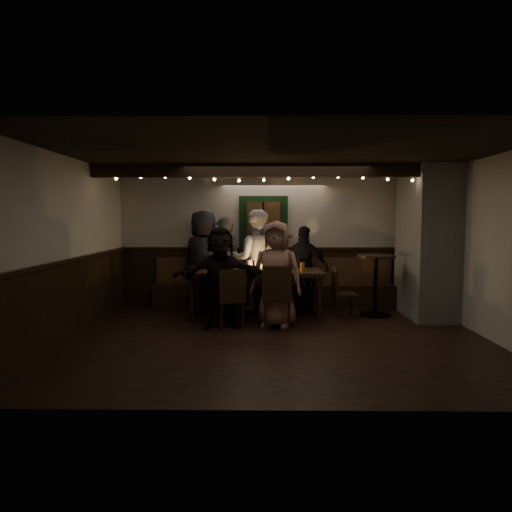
{
  "coord_description": "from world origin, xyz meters",
  "views": [
    {
      "loc": [
        -0.24,
        -6.47,
        1.73
      ],
      "look_at": [
        -0.33,
        1.6,
        1.05
      ],
      "focal_mm": 32.0,
      "sensor_mm": 36.0,
      "label": 1
    }
  ],
  "objects_px": {
    "chair_near_right": "(277,294)",
    "person_e": "(304,268)",
    "dining_table": "(256,274)",
    "person_d": "(277,268)",
    "chair_near_left": "(231,295)",
    "high_top": "(376,277)",
    "person_c": "(256,260)",
    "person_a": "(204,260)",
    "person_g": "(276,274)",
    "person_f": "(221,277)",
    "person_b": "(224,263)",
    "chair_end": "(340,289)"
  },
  "relations": [
    {
      "from": "high_top",
      "to": "person_a",
      "type": "xyz_separation_m",
      "value": [
        -3.11,
        0.56,
        0.26
      ]
    },
    {
      "from": "person_a",
      "to": "person_g",
      "type": "relative_size",
      "value": 1.11
    },
    {
      "from": "chair_near_left",
      "to": "chair_near_right",
      "type": "relative_size",
      "value": 0.94
    },
    {
      "from": "chair_near_right",
      "to": "person_d",
      "type": "relative_size",
      "value": 0.63
    },
    {
      "from": "person_b",
      "to": "person_c",
      "type": "relative_size",
      "value": 0.93
    },
    {
      "from": "person_b",
      "to": "person_f",
      "type": "relative_size",
      "value": 1.1
    },
    {
      "from": "person_b",
      "to": "person_f",
      "type": "distance_m",
      "value": 1.44
    },
    {
      "from": "chair_near_left",
      "to": "person_f",
      "type": "xyz_separation_m",
      "value": [
        -0.17,
        0.06,
        0.27
      ]
    },
    {
      "from": "chair_near_right",
      "to": "chair_end",
      "type": "relative_size",
      "value": 1.15
    },
    {
      "from": "dining_table",
      "to": "chair_near_left",
      "type": "relative_size",
      "value": 2.45
    },
    {
      "from": "chair_near_left",
      "to": "person_g",
      "type": "bearing_deg",
      "value": 8.53
    },
    {
      "from": "high_top",
      "to": "person_e",
      "type": "distance_m",
      "value": 1.31
    },
    {
      "from": "person_d",
      "to": "chair_near_left",
      "type": "bearing_deg",
      "value": 51.71
    },
    {
      "from": "dining_table",
      "to": "person_g",
      "type": "xyz_separation_m",
      "value": [
        0.33,
        -0.73,
        0.09
      ]
    },
    {
      "from": "chair_near_left",
      "to": "person_c",
      "type": "xyz_separation_m",
      "value": [
        0.37,
        1.46,
        0.41
      ]
    },
    {
      "from": "chair_near_right",
      "to": "person_e",
      "type": "distance_m",
      "value": 1.67
    },
    {
      "from": "chair_near_left",
      "to": "person_e",
      "type": "distance_m",
      "value": 1.97
    },
    {
      "from": "person_d",
      "to": "person_e",
      "type": "distance_m",
      "value": 0.51
    },
    {
      "from": "chair_near_left",
      "to": "chair_end",
      "type": "height_order",
      "value": "chair_near_left"
    },
    {
      "from": "person_e",
      "to": "person_g",
      "type": "relative_size",
      "value": 0.94
    },
    {
      "from": "person_a",
      "to": "person_b",
      "type": "xyz_separation_m",
      "value": [
        0.38,
        -0.03,
        -0.06
      ]
    },
    {
      "from": "chair_near_left",
      "to": "person_b",
      "type": "relative_size",
      "value": 0.54
    },
    {
      "from": "person_a",
      "to": "chair_near_right",
      "type": "bearing_deg",
      "value": 148.79
    },
    {
      "from": "chair_end",
      "to": "person_g",
      "type": "height_order",
      "value": "person_g"
    },
    {
      "from": "chair_near_right",
      "to": "high_top",
      "type": "xyz_separation_m",
      "value": [
        1.77,
        1.05,
        0.12
      ]
    },
    {
      "from": "chair_near_right",
      "to": "person_d",
      "type": "xyz_separation_m",
      "value": [
        0.05,
        1.59,
        0.23
      ]
    },
    {
      "from": "dining_table",
      "to": "person_b",
      "type": "relative_size",
      "value": 1.31
    },
    {
      "from": "chair_end",
      "to": "dining_table",
      "type": "bearing_deg",
      "value": 179.12
    },
    {
      "from": "person_c",
      "to": "person_d",
      "type": "height_order",
      "value": "person_c"
    },
    {
      "from": "high_top",
      "to": "person_g",
      "type": "distance_m",
      "value": 1.98
    },
    {
      "from": "person_d",
      "to": "dining_table",
      "type": "bearing_deg",
      "value": 48.17
    },
    {
      "from": "person_d",
      "to": "person_g",
      "type": "height_order",
      "value": "person_g"
    },
    {
      "from": "chair_near_right",
      "to": "high_top",
      "type": "distance_m",
      "value": 2.06
    },
    {
      "from": "chair_near_right",
      "to": "person_f",
      "type": "bearing_deg",
      "value": 170.77
    },
    {
      "from": "chair_near_right",
      "to": "person_g",
      "type": "bearing_deg",
      "value": 93.44
    },
    {
      "from": "chair_near_right",
      "to": "chair_end",
      "type": "xyz_separation_m",
      "value": [
        1.12,
        0.9,
        -0.07
      ]
    },
    {
      "from": "chair_near_right",
      "to": "person_f",
      "type": "height_order",
      "value": "person_f"
    },
    {
      "from": "chair_near_right",
      "to": "chair_end",
      "type": "height_order",
      "value": "chair_near_right"
    },
    {
      "from": "person_b",
      "to": "person_g",
      "type": "xyz_separation_m",
      "value": [
        0.94,
        -1.38,
        -0.03
      ]
    },
    {
      "from": "dining_table",
      "to": "chair_near_right",
      "type": "height_order",
      "value": "chair_near_right"
    },
    {
      "from": "high_top",
      "to": "person_f",
      "type": "height_order",
      "value": "person_f"
    },
    {
      "from": "chair_near_right",
      "to": "person_g",
      "type": "relative_size",
      "value": 0.59
    },
    {
      "from": "dining_table",
      "to": "person_d",
      "type": "distance_m",
      "value": 0.78
    },
    {
      "from": "chair_near_left",
      "to": "chair_near_right",
      "type": "distance_m",
      "value": 0.73
    },
    {
      "from": "dining_table",
      "to": "person_d",
      "type": "xyz_separation_m",
      "value": [
        0.4,
        0.67,
        0.04
      ]
    },
    {
      "from": "dining_table",
      "to": "person_c",
      "type": "bearing_deg",
      "value": 90.52
    },
    {
      "from": "chair_near_right",
      "to": "person_f",
      "type": "xyz_separation_m",
      "value": [
        -0.89,
        0.14,
        0.24
      ]
    },
    {
      "from": "person_f",
      "to": "dining_table",
      "type": "bearing_deg",
      "value": 48.4
    },
    {
      "from": "chair_near_right",
      "to": "person_b",
      "type": "relative_size",
      "value": 0.57
    },
    {
      "from": "chair_end",
      "to": "person_a",
      "type": "distance_m",
      "value": 2.59
    }
  ]
}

